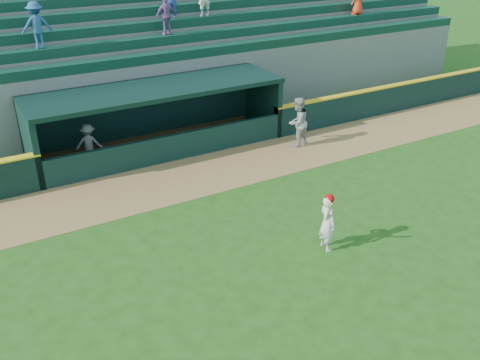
{
  "coord_description": "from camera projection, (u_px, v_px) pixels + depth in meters",
  "views": [
    {
      "loc": [
        -6.78,
        -10.13,
        8.0
      ],
      "look_at": [
        0.0,
        1.6,
        1.3
      ],
      "focal_mm": 40.0,
      "sensor_mm": 36.0,
      "label": 1
    }
  ],
  "objects": [
    {
      "name": "ground",
      "position": [
        270.0,
        246.0,
        14.45
      ],
      "size": [
        120.0,
        120.0,
        0.0
      ],
      "primitive_type": "plane",
      "color": "#224D13",
      "rests_on": "ground"
    },
    {
      "name": "warning_track",
      "position": [
        192.0,
        177.0,
        18.25
      ],
      "size": [
        40.0,
        3.0,
        0.01
      ],
      "primitive_type": "cube",
      "color": "olive",
      "rests_on": "ground"
    },
    {
      "name": "field_wall_right",
      "position": [
        415.0,
        94.0,
        24.76
      ],
      "size": [
        15.5,
        0.3,
        1.2
      ],
      "primitive_type": "cube",
      "color": "black",
      "rests_on": "ground"
    },
    {
      "name": "wall_stripe_right",
      "position": [
        417.0,
        81.0,
        24.48
      ],
      "size": [
        15.5,
        0.32,
        0.06
      ],
      "primitive_type": "cube",
      "color": "gold",
      "rests_on": "field_wall_right"
    },
    {
      "name": "dugout_player_front",
      "position": [
        298.0,
        122.0,
        20.35
      ],
      "size": [
        1.11,
        0.97,
        1.92
      ],
      "primitive_type": "imported",
      "rotation": [
        0.0,
        0.0,
        3.44
      ],
      "color": "#A6A5A0",
      "rests_on": "ground"
    },
    {
      "name": "dugout_player_inside",
      "position": [
        89.0,
        143.0,
        19.05
      ],
      "size": [
        1.08,
        0.86,
        1.46
      ],
      "primitive_type": "imported",
      "rotation": [
        0.0,
        0.0,
        2.75
      ],
      "color": "#989893",
      "rests_on": "ground"
    },
    {
      "name": "dugout",
      "position": [
        155.0,
        113.0,
        20.06
      ],
      "size": [
        9.4,
        2.8,
        2.46
      ],
      "color": "slate",
      "rests_on": "ground"
    },
    {
      "name": "stands",
      "position": [
        113.0,
        60.0,
        23.13
      ],
      "size": [
        34.5,
        6.25,
        7.1
      ],
      "color": "slate",
      "rests_on": "ground"
    },
    {
      "name": "batter_at_plate",
      "position": [
        327.0,
        222.0,
        13.97
      ],
      "size": [
        0.53,
        0.75,
        1.65
      ],
      "color": "white",
      "rests_on": "ground"
    }
  ]
}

